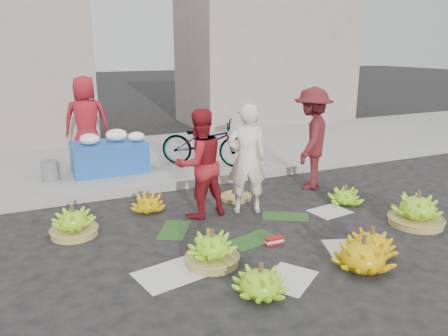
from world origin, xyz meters
name	(u,v)px	position (x,y,z in m)	size (l,w,h in m)	color
ground	(252,233)	(0.00, 0.00, 0.00)	(80.00, 80.00, 0.00)	black
curb	(193,182)	(0.00, 2.20, 0.07)	(40.00, 0.25, 0.15)	gray
sidewalk	(159,156)	(0.00, 4.30, 0.06)	(40.00, 4.00, 0.12)	gray
building_right	(265,41)	(4.50, 7.70, 2.50)	(5.00, 3.00, 5.00)	gray
newspaper_scatter	(285,259)	(0.00, -0.80, 0.00)	(3.20, 1.80, 0.00)	silver
banana_leaves	(238,228)	(-0.10, 0.20, 0.00)	(2.00, 1.00, 0.00)	#1C4517
banana_bunch_0	(212,249)	(-0.80, -0.56, 0.17)	(0.61, 0.61, 0.42)	olive
banana_bunch_1	(261,282)	(-0.63, -1.36, 0.15)	(0.56, 0.56, 0.35)	#73C11B
banana_bunch_2	(363,255)	(0.63, -1.36, 0.18)	(0.76, 0.76, 0.41)	#DCB30B
banana_bunch_3	(371,243)	(0.94, -1.14, 0.16)	(0.75, 0.75, 0.36)	#DCB30B
banana_bunch_4	(417,210)	(2.17, -0.67, 0.21)	(0.78, 0.78, 0.48)	olive
banana_bunch_5	(345,196)	(1.82, 0.37, 0.13)	(0.52, 0.52, 0.30)	#73C11B
banana_bunch_6	(74,223)	(-2.12, 0.87, 0.17)	(0.66, 0.66, 0.41)	olive
banana_bunch_7	(149,204)	(-1.03, 1.30, 0.12)	(0.54, 0.54, 0.30)	#DCB30B
basket_spare	(236,197)	(0.38, 1.27, 0.03)	(0.48, 0.48, 0.06)	olive
incense_stack	(274,241)	(0.08, -0.43, 0.05)	(0.23, 0.07, 0.10)	#A81116
vendor_cream	(247,159)	(0.28, 0.72, 0.79)	(0.58, 0.38, 1.59)	#F4E8CD
vendor_red	(200,164)	(-0.39, 0.84, 0.77)	(0.75, 0.58, 1.54)	#A5191F
man_striped	(312,139)	(1.80, 1.29, 0.86)	(1.11, 0.64, 1.71)	maroon
flower_table	(110,155)	(-1.21, 3.29, 0.43)	(1.31, 0.82, 0.76)	#194BA6
grey_bucket	(50,170)	(-2.25, 3.17, 0.29)	(0.30, 0.30, 0.34)	slate
flower_vendor	(86,121)	(-1.50, 3.90, 0.98)	(0.84, 0.55, 1.72)	#A5191F
bicycle	(205,142)	(0.55, 2.98, 0.57)	(1.72, 0.60, 0.90)	gray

